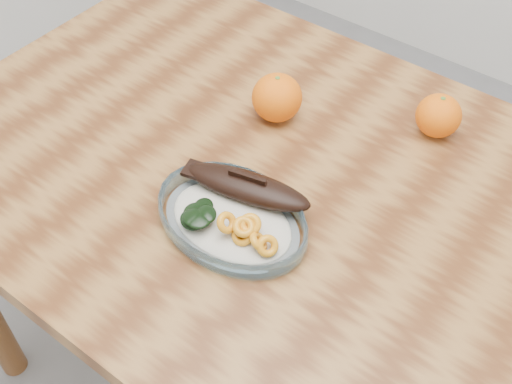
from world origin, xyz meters
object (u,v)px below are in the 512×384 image
dining_table (272,215)px  orange_left (277,98)px  orange_right (439,116)px  plated_meal (232,216)px

dining_table → orange_left: size_ratio=13.85×
orange_left → orange_right: (0.24, 0.13, -0.01)m
plated_meal → orange_right: 0.40m
orange_right → dining_table: bearing=-123.1°
dining_table → orange_left: bearing=123.7°
plated_meal → orange_left: size_ratio=5.18×
dining_table → orange_left: orange_left is taller
dining_table → plated_meal: size_ratio=2.67×
plated_meal → orange_left: 0.25m
orange_left → orange_right: 0.27m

